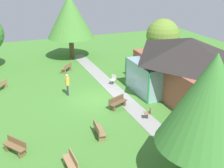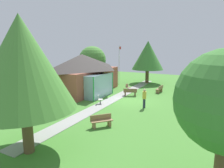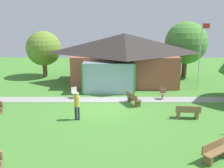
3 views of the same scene
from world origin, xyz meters
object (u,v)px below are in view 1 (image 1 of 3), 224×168
Objects in this scene: bench_mid_right at (99,131)px; tree_east_hedge at (212,101)px; bench_rear_near_path at (118,103)px; bench_mid_left at (67,68)px; pavilion at (187,65)px; patio_chair_west at (113,80)px; bench_lawn_far_right at (71,163)px; tree_west_hedge at (70,16)px; visitor_strolling_lawn at (67,83)px; patio_chair_lawn_spare at (148,113)px; bench_front_right at (15,147)px; bench_front_left at (0,86)px; tree_behind_pavilion_left at (163,36)px.

tree_east_hedge reaches higher than bench_mid_right.
bench_mid_left is (-9.03, -1.61, 0.00)m from bench_rear_near_path.
patio_chair_west is (-3.83, -4.68, -1.96)m from pavilion.
bench_lawn_far_right is 20.19m from tree_west_hedge.
pavilion is 9.47m from visitor_strolling_lawn.
patio_chair_lawn_spare is 0.49× the size of visitor_strolling_lawn.
visitor_strolling_lawn is at bearing -69.32° from bench_front_right.
bench_front_left is 10.13m from bench_rear_near_path.
tree_east_hedge is at bearing 1.88° from tree_west_hedge.
tree_behind_pavilion_left reaches higher than bench_rear_near_path.
bench_front_right is 3.54m from bench_lawn_far_right.
visitor_strolling_lawn is at bearing -66.82° from tree_behind_pavilion_left.
tree_behind_pavilion_left is (-8.44, 8.57, 2.48)m from bench_rear_near_path.
bench_rear_near_path is 14.20m from tree_west_hedge.
pavilion is at bearing -39.30° from patio_chair_lawn_spare.
tree_west_hedge is at bearing -121.02° from tree_behind_pavilion_left.
tree_behind_pavilion_left is 10.09m from tree_west_hedge.
bench_front_right is 1.04× the size of bench_front_left.
patio_chair_west reaches higher than bench_mid_right.
patio_chair_lawn_spare is at bearing -120.08° from bench_front_right.
tree_east_hedge reaches higher than patio_chair_lawn_spare.
pavilion is at bearing -110.27° from bench_front_right.
bench_lawn_far_right is at bearing 25.26° from bench_rear_near_path.
tree_behind_pavilion_left is at bearing -89.30° from bench_front_right.
tree_behind_pavilion_left is (-4.87, 11.38, 1.86)m from visitor_strolling_lawn.
bench_rear_near_path is at bearing -88.46° from bench_front_left.
bench_rear_near_path is 0.25× the size of tree_east_hedge.
tree_west_hedge is at bearing 24.77° from patio_chair_lawn_spare.
bench_lawn_far_right is at bearing -38.54° from bench_mid_right.
visitor_strolling_lawn reaches higher than bench_mid_left.
bench_rear_near_path is 0.23× the size of tree_west_hedge.
bench_mid_right is at bearing -66.89° from pavilion.
visitor_strolling_lawn is (2.90, 4.98, 0.62)m from bench_front_left.
visitor_strolling_lawn is (-9.14, 2.00, 0.62)m from bench_lawn_far_right.
tree_behind_pavilion_left is (-14.02, 13.38, 2.48)m from bench_lawn_far_right.
bench_rear_near_path is 0.33× the size of tree_behind_pavilion_left.
tree_west_hedge is at bearing 21.61° from bench_mid_left.
bench_rear_near_path is 9.17m from bench_mid_left.
patio_chair_lawn_spare is at bearing 4.41° from tree_west_hedge.
bench_mid_right is at bearing -8.72° from tree_west_hedge.
tree_east_hedge reaches higher than bench_mid_left.
bench_rear_near_path is 1.01× the size of bench_mid_right.
pavilion is 6.54× the size of bench_rear_near_path.
tree_east_hedge is (5.42, 3.29, 3.79)m from bench_mid_right.
bench_mid_right is 17.42m from tree_west_hedge.
patio_chair_west is at bearing 111.83° from visitor_strolling_lawn.
bench_front_left and bench_mid_right have the same top height.
bench_rear_near_path is at bearing 129.32° from patio_chair_west.
tree_west_hedge is (-16.72, 2.57, 4.18)m from bench_mid_right.
bench_mid_left is at bearing -60.44° from bench_front_right.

